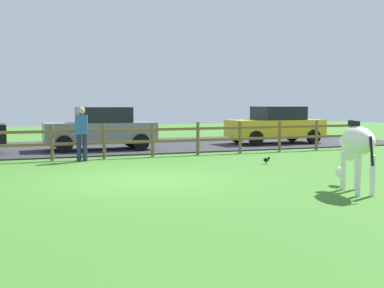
% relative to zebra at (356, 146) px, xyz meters
% --- Properties ---
extents(ground_plane, '(60.00, 60.00, 0.00)m').
position_rel_zebra_xyz_m(ground_plane, '(-3.38, 3.20, -0.93)').
color(ground_plane, '#3D7528').
extents(parking_asphalt, '(28.00, 7.40, 0.05)m').
position_rel_zebra_xyz_m(parking_asphalt, '(-3.38, 12.50, -0.90)').
color(parking_asphalt, '#2D2D33').
rests_on(parking_asphalt, ground_plane).
extents(paddock_fence, '(21.10, 0.11, 1.12)m').
position_rel_zebra_xyz_m(paddock_fence, '(-3.89, 8.20, -0.29)').
color(paddock_fence, brown).
rests_on(paddock_fence, ground_plane).
extents(zebra, '(0.90, 1.87, 1.41)m').
position_rel_zebra_xyz_m(zebra, '(0.00, 0.00, 0.00)').
color(zebra, white).
rests_on(zebra, ground_plane).
extents(crow_on_grass, '(0.21, 0.10, 0.20)m').
position_rel_zebra_xyz_m(crow_on_grass, '(0.91, 4.95, -0.80)').
color(crow_on_grass, black).
rests_on(crow_on_grass, ground_plane).
extents(parked_car_yellow, '(4.05, 1.98, 1.56)m').
position_rel_zebra_xyz_m(parked_car_yellow, '(5.01, 11.10, -0.08)').
color(parked_car_yellow, yellow).
rests_on(parked_car_yellow, parking_asphalt).
extents(parked_car_grey, '(4.11, 2.12, 1.56)m').
position_rel_zebra_xyz_m(parked_car_grey, '(-2.54, 10.97, -0.08)').
color(parked_car_grey, slate).
rests_on(parked_car_grey, parking_asphalt).
extents(visitor_left_of_tree, '(0.40, 0.30, 1.64)m').
position_rel_zebra_xyz_m(visitor_left_of_tree, '(-3.88, 7.71, -0.02)').
color(visitor_left_of_tree, '#232847').
rests_on(visitor_left_of_tree, ground_plane).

